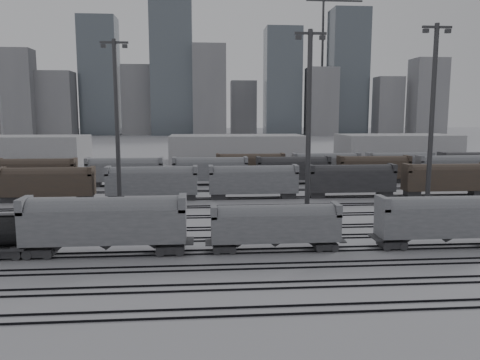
{
  "coord_description": "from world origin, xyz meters",
  "views": [
    {
      "loc": [
        -0.77,
        -46.01,
        14.2
      ],
      "look_at": [
        5.24,
        26.33,
        4.0
      ],
      "focal_mm": 35.0,
      "sensor_mm": 36.0,
      "label": 1
    }
  ],
  "objects": [
    {
      "name": "warehouse_mid",
      "position": [
        10.0,
        95.0,
        4.0
      ],
      "size": [
        40.0,
        18.0,
        8.0
      ],
      "primitive_type": "cube",
      "color": "#AFAEB1",
      "rests_on": "ground"
    },
    {
      "name": "warehouse_right",
      "position": [
        60.0,
        95.0,
        4.0
      ],
      "size": [
        35.0,
        18.0,
        8.0
      ],
      "primitive_type": "cube",
      "color": "#AFAEB1",
      "rests_on": "ground"
    },
    {
      "name": "hopper_car_c",
      "position": [
        25.46,
        1.0,
        3.35
      ],
      "size": [
        15.18,
        3.02,
        5.43
      ],
      "color": "#262629",
      "rests_on": "ground"
    },
    {
      "name": "bg_string_mid",
      "position": [
        18.0,
        48.0,
        2.8
      ],
      "size": [
        151.0,
        3.0,
        5.6
      ],
      "color": "#262629",
      "rests_on": "ground"
    },
    {
      "name": "crane_right",
      "position": [
        91.26,
        305.0,
        57.39
      ],
      "size": [
        42.0,
        1.8,
        100.0
      ],
      "color": "#343436",
      "rests_on": "ground"
    },
    {
      "name": "skyline",
      "position": [
        10.84,
        280.0,
        34.73
      ],
      "size": [
        316.0,
        22.4,
        95.0
      ],
      "color": "gray",
      "rests_on": "ground"
    },
    {
      "name": "hopper_car_b",
      "position": [
        6.84,
        1.0,
        2.97
      ],
      "size": [
        13.45,
        2.67,
        4.81
      ],
      "color": "#262629",
      "rests_on": "ground"
    },
    {
      "name": "hopper_car_a",
      "position": [
        -10.53,
        1.0,
        3.61
      ],
      "size": [
        16.33,
        3.25,
        5.84
      ],
      "color": "#262629",
      "rests_on": "ground"
    },
    {
      "name": "bg_string_far",
      "position": [
        35.5,
        56.0,
        2.8
      ],
      "size": [
        66.0,
        3.0,
        5.6
      ],
      "color": "#43352A",
      "rests_on": "ground"
    },
    {
      "name": "light_mast_b",
      "position": [
        -12.86,
        23.17,
        13.14
      ],
      "size": [
        3.96,
        0.63,
        24.77
      ],
      "color": "#343436",
      "rests_on": "ground"
    },
    {
      "name": "light_mast_c",
      "position": [
        12.48,
        11.09,
        12.92
      ],
      "size": [
        3.9,
        0.62,
        24.35
      ],
      "color": "#343436",
      "rests_on": "ground"
    },
    {
      "name": "light_mast_d",
      "position": [
        32.41,
        19.31,
        14.26
      ],
      "size": [
        4.3,
        0.69,
        26.88
      ],
      "color": "#343436",
      "rests_on": "ground"
    },
    {
      "name": "crane_left",
      "position": [
        -28.74,
        305.0,
        57.39
      ],
      "size": [
        42.0,
        1.8,
        100.0
      ],
      "color": "#343436",
      "rests_on": "ground"
    },
    {
      "name": "ground",
      "position": [
        0.0,
        0.0,
        0.0
      ],
      "size": [
        900.0,
        900.0,
        0.0
      ],
      "primitive_type": "plane",
      "color": "#ABABB0",
      "rests_on": "ground"
    },
    {
      "name": "bg_string_near",
      "position": [
        8.0,
        32.0,
        2.8
      ],
      "size": [
        151.0,
        3.0,
        5.6
      ],
      "color": "gray",
      "rests_on": "ground"
    },
    {
      "name": "tracks",
      "position": [
        0.0,
        17.5,
        0.08
      ],
      "size": [
        220.0,
        71.5,
        0.16
      ],
      "color": "black",
      "rests_on": "ground"
    }
  ]
}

